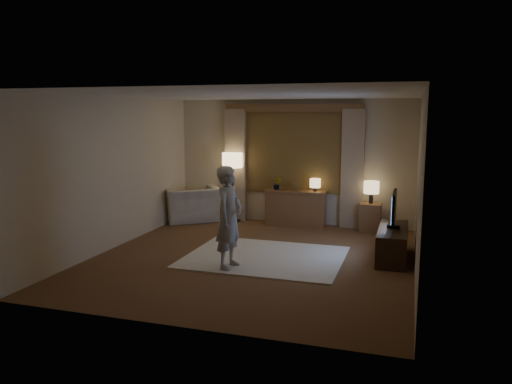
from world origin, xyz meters
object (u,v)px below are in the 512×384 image
at_px(sideboard, 296,209).
at_px(side_table, 370,217).
at_px(armchair, 191,204).
at_px(person, 229,217).
at_px(tv_stand, 393,243).

height_order(sideboard, side_table, sideboard).
bearing_deg(armchair, side_table, 144.72).
bearing_deg(side_table, sideboard, 178.12).
xyz_separation_m(side_table, person, (-1.82, -3.08, 0.51)).
xyz_separation_m(sideboard, side_table, (1.52, -0.05, -0.07)).
height_order(armchair, person, person).
bearing_deg(tv_stand, sideboard, 137.43).
height_order(sideboard, person, person).
height_order(side_table, person, person).
relative_size(tv_stand, person, 0.91).
distance_m(sideboard, armchair, 2.28).
bearing_deg(sideboard, side_table, -1.88).
bearing_deg(person, armchair, 39.32).
bearing_deg(tv_stand, armchair, 159.03).
relative_size(sideboard, person, 0.78).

